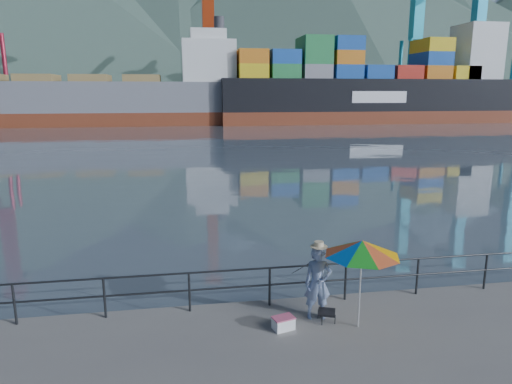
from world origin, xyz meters
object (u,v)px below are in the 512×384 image
cooler_bag (283,324)px  container_ship (378,89)px  bulk_carrier (118,100)px  beach_umbrella (362,248)px  fisherman (318,283)px

cooler_bag → container_ship: container_ship is taller
cooler_bag → bulk_carrier: (-12.47, 73.47, 3.94)m
beach_umbrella → cooler_bag: (-1.72, 0.18, -1.77)m
beach_umbrella → container_ship: 78.90m
beach_umbrella → container_ship: bearing=65.8°
cooler_bag → bulk_carrier: size_ratio=0.01×
beach_umbrella → fisherman: bearing=143.4°
fisherman → cooler_bag: 1.25m
beach_umbrella → bulk_carrier: bearing=100.9°
bulk_carrier → container_ship: size_ratio=1.00×
cooler_bag → bulk_carrier: bearing=83.8°
bulk_carrier → fisherman: bearing=-79.6°
beach_umbrella → cooler_bag: bearing=174.1°
fisherman → container_ship: (33.05, 71.30, 5.00)m
beach_umbrella → bulk_carrier: bulk_carrier is taller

